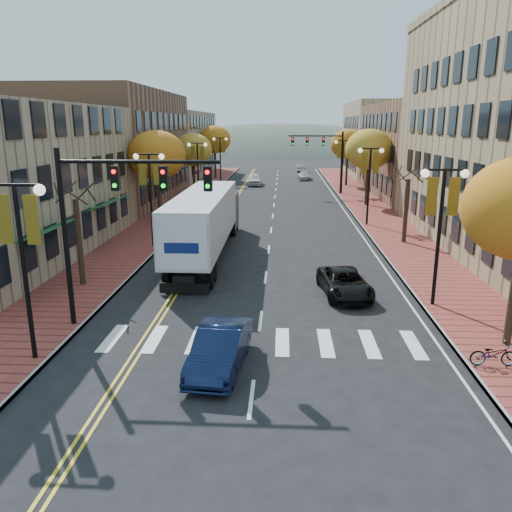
# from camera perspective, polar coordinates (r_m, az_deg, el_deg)

# --- Properties ---
(ground) EXTENTS (200.00, 200.00, 0.00)m
(ground) POSITION_cam_1_polar(r_m,az_deg,el_deg) (17.01, -0.10, -12.55)
(ground) COLOR black
(ground) RESTS_ON ground
(sidewalk_left) EXTENTS (4.00, 85.00, 0.15)m
(sidewalk_left) POSITION_cam_1_polar(r_m,az_deg,el_deg) (49.19, -8.56, 5.67)
(sidewalk_left) COLOR brown
(sidewalk_left) RESTS_ON ground
(sidewalk_right) EXTENTS (4.00, 85.00, 0.15)m
(sidewalk_right) POSITION_cam_1_polar(r_m,az_deg,el_deg) (48.89, 12.69, 5.41)
(sidewalk_right) COLOR brown
(sidewalk_right) RESTS_ON ground
(building_left_mid) EXTENTS (12.00, 24.00, 11.00)m
(building_left_mid) POSITION_cam_1_polar(r_m,az_deg,el_deg) (54.14, -16.54, 11.84)
(building_left_mid) COLOR brown
(building_left_mid) RESTS_ON ground
(building_left_far) EXTENTS (12.00, 26.00, 9.50)m
(building_left_far) POSITION_cam_1_polar(r_m,az_deg,el_deg) (78.19, -10.38, 12.42)
(building_left_far) COLOR #9E8966
(building_left_far) RESTS_ON ground
(building_right_mid) EXTENTS (15.00, 24.00, 10.00)m
(building_right_mid) POSITION_cam_1_polar(r_m,az_deg,el_deg) (59.81, 20.65, 11.26)
(building_right_mid) COLOR brown
(building_right_mid) RESTS_ON ground
(building_right_far) EXTENTS (15.00, 20.00, 11.00)m
(building_right_far) POSITION_cam_1_polar(r_m,az_deg,el_deg) (81.05, 16.05, 12.70)
(building_right_far) COLOR #9E8966
(building_right_far) RESTS_ON ground
(tree_left_a) EXTENTS (0.28, 0.28, 4.20)m
(tree_left_a) POSITION_cam_1_polar(r_m,az_deg,el_deg) (25.69, -19.54, 1.47)
(tree_left_a) COLOR #382619
(tree_left_a) RESTS_ON sidewalk_left
(tree_left_b) EXTENTS (4.48, 4.48, 7.21)m
(tree_left_b) POSITION_cam_1_polar(r_m,az_deg,el_deg) (40.36, -11.27, 11.23)
(tree_left_b) COLOR #382619
(tree_left_b) RESTS_ON sidewalk_left
(tree_left_c) EXTENTS (4.16, 4.16, 6.69)m
(tree_left_c) POSITION_cam_1_polar(r_m,az_deg,el_deg) (56.01, -7.22, 11.95)
(tree_left_c) COLOR #382619
(tree_left_c) RESTS_ON sidewalk_left
(tree_left_d) EXTENTS (4.61, 4.61, 7.42)m
(tree_left_d) POSITION_cam_1_polar(r_m,az_deg,el_deg) (73.76, -4.73, 13.13)
(tree_left_d) COLOR #382619
(tree_left_d) RESTS_ON sidewalk_left
(tree_right_b) EXTENTS (0.28, 0.28, 4.20)m
(tree_right_b) POSITION_cam_1_polar(r_m,az_deg,el_deg) (34.52, 16.76, 4.96)
(tree_right_b) COLOR #382619
(tree_right_b) RESTS_ON sidewalk_right
(tree_right_c) EXTENTS (4.48, 4.48, 7.21)m
(tree_right_c) POSITION_cam_1_polar(r_m,az_deg,el_deg) (49.80, 12.76, 11.80)
(tree_right_c) COLOR #382619
(tree_right_c) RESTS_ON sidewalk_right
(tree_right_d) EXTENTS (4.35, 4.35, 7.00)m
(tree_right_d) POSITION_cam_1_polar(r_m,az_deg,el_deg) (65.63, 10.45, 12.45)
(tree_right_d) COLOR #382619
(tree_right_d) RESTS_ON sidewalk_right
(lamp_left_a) EXTENTS (1.96, 0.36, 6.05)m
(lamp_left_a) POSITION_cam_1_polar(r_m,az_deg,el_deg) (17.58, -25.33, 1.82)
(lamp_left_a) COLOR black
(lamp_left_a) RESTS_ON ground
(lamp_left_b) EXTENTS (1.96, 0.36, 6.05)m
(lamp_left_b) POSITION_cam_1_polar(r_m,az_deg,el_deg) (32.36, -12.01, 8.30)
(lamp_left_b) COLOR black
(lamp_left_b) RESTS_ON ground
(lamp_left_c) EXTENTS (1.96, 0.36, 6.05)m
(lamp_left_c) POSITION_cam_1_polar(r_m,az_deg,el_deg) (49.90, -6.68, 10.74)
(lamp_left_c) COLOR black
(lamp_left_c) RESTS_ON ground
(lamp_left_d) EXTENTS (1.96, 0.36, 6.05)m
(lamp_left_d) POSITION_cam_1_polar(r_m,az_deg,el_deg) (67.68, -4.11, 11.87)
(lamp_left_d) COLOR black
(lamp_left_d) RESTS_ON ground
(lamp_right_a) EXTENTS (1.96, 0.36, 6.05)m
(lamp_right_a) POSITION_cam_1_polar(r_m,az_deg,el_deg) (22.38, 20.42, 4.85)
(lamp_right_a) COLOR black
(lamp_right_a) RESTS_ON ground
(lamp_right_b) EXTENTS (1.96, 0.36, 6.05)m
(lamp_right_b) POSITION_cam_1_polar(r_m,az_deg,el_deg) (39.79, 12.86, 9.43)
(lamp_right_b) COLOR black
(lamp_right_b) RESTS_ON ground
(lamp_right_c) EXTENTS (1.96, 0.36, 6.05)m
(lamp_right_c) POSITION_cam_1_polar(r_m,az_deg,el_deg) (57.57, 9.89, 11.17)
(lamp_right_c) COLOR black
(lamp_right_c) RESTS_ON ground
(traffic_mast_near) EXTENTS (6.10, 0.35, 7.00)m
(traffic_mast_near) POSITION_cam_1_polar(r_m,az_deg,el_deg) (19.36, -16.09, 5.66)
(traffic_mast_near) COLOR black
(traffic_mast_near) RESTS_ON ground
(traffic_mast_far) EXTENTS (6.10, 0.34, 7.00)m
(traffic_mast_far) POSITION_cam_1_polar(r_m,az_deg,el_deg) (57.33, 7.87, 11.86)
(traffic_mast_far) COLOR black
(traffic_mast_far) RESTS_ON ground
(semi_truck) EXTENTS (2.60, 15.87, 3.97)m
(semi_truck) POSITION_cam_1_polar(r_m,az_deg,el_deg) (30.32, -5.66, 4.35)
(semi_truck) COLOR black
(semi_truck) RESTS_ON ground
(navy_sedan) EXTENTS (1.87, 4.35, 1.39)m
(navy_sedan) POSITION_cam_1_polar(r_m,az_deg,el_deg) (16.67, -4.17, -10.51)
(navy_sedan) COLOR black
(navy_sedan) RESTS_ON ground
(black_suv) EXTENTS (2.53, 4.59, 1.22)m
(black_suv) POSITION_cam_1_polar(r_m,az_deg,el_deg) (23.79, 10.10, -3.03)
(black_suv) COLOR black
(black_suv) RESTS_ON ground
(car_far_white) EXTENTS (1.91, 4.56, 1.54)m
(car_far_white) POSITION_cam_1_polar(r_m,az_deg,el_deg) (65.91, -0.15, 8.76)
(car_far_white) COLOR silver
(car_far_white) RESTS_ON ground
(car_far_silver) EXTENTS (1.67, 4.11, 1.19)m
(car_far_silver) POSITION_cam_1_polar(r_m,az_deg,el_deg) (72.81, 5.56, 9.14)
(car_far_silver) COLOR #AAAAB2
(car_far_silver) RESTS_ON ground
(car_far_oncoming) EXTENTS (1.47, 3.96, 1.29)m
(car_far_oncoming) POSITION_cam_1_polar(r_m,az_deg,el_deg) (85.05, 5.13, 10.01)
(car_far_oncoming) COLOR #B3B3BB
(car_far_oncoming) RESTS_ON ground
(bicycle) EXTENTS (1.55, 0.58, 0.80)m
(bicycle) POSITION_cam_1_polar(r_m,az_deg,el_deg) (18.33, 25.52, -10.08)
(bicycle) COLOR gray
(bicycle) RESTS_ON sidewalk_right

